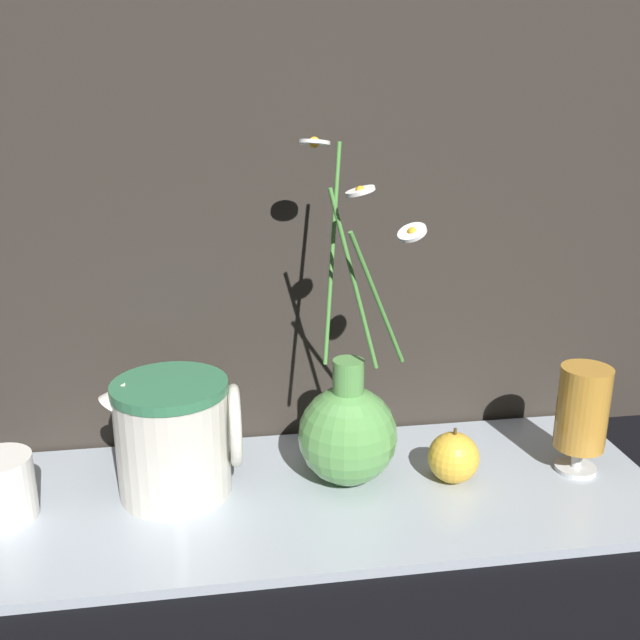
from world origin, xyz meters
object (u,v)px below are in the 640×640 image
ceramic_pitcher (175,433)px  orange_fruit (454,458)px  vase_with_flowers (348,430)px  tea_glass (583,411)px

ceramic_pitcher → orange_fruit: 0.35m
vase_with_flowers → ceramic_pitcher: 0.21m
vase_with_flowers → orange_fruit: (0.13, -0.02, -0.04)m
vase_with_flowers → tea_glass: (0.30, -0.02, 0.02)m
vase_with_flowers → tea_glass: 0.30m
ceramic_pitcher → orange_fruit: bearing=-5.0°
tea_glass → orange_fruit: (-0.17, -0.00, -0.05)m
tea_glass → ceramic_pitcher: bearing=176.8°
vase_with_flowers → orange_fruit: 0.14m
vase_with_flowers → ceramic_pitcher: bearing=178.6°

